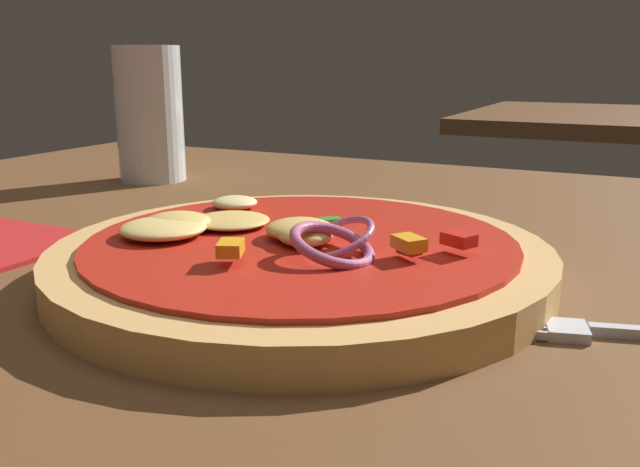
{
  "coord_description": "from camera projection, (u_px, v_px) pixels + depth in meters",
  "views": [
    {
      "loc": [
        0.17,
        -0.32,
        0.15
      ],
      "look_at": [
        -0.01,
        0.02,
        0.05
      ],
      "focal_mm": 38.01,
      "sensor_mm": 36.0,
      "label": 1
    }
  ],
  "objects": [
    {
      "name": "dining_table",
      "position": [
        314.0,
        306.0,
        0.39
      ],
      "size": [
        1.11,
        0.89,
        0.03
      ],
      "color": "brown",
      "rests_on": "ground"
    },
    {
      "name": "pizza",
      "position": [
        301.0,
        255.0,
        0.39
      ],
      "size": [
        0.28,
        0.28,
        0.04
      ],
      "color": "tan",
      "rests_on": "dining_table"
    },
    {
      "name": "beer_glass",
      "position": [
        150.0,
        124.0,
        0.68
      ],
      "size": [
        0.07,
        0.07,
        0.13
      ],
      "color": "silver",
      "rests_on": "dining_table"
    }
  ]
}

